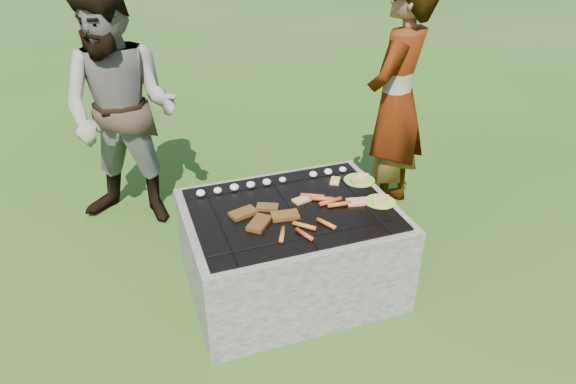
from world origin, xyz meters
The scene contains 10 objects.
lawn centered at (0.00, 0.00, 0.00)m, with size 60.00×60.00×0.00m, color #244812.
fire_pit centered at (0.00, 0.00, 0.28)m, with size 1.30×1.00×0.62m.
mushrooms centered at (-0.05, 0.33, 0.63)m, with size 1.05×0.06×0.04m.
pork_slabs centered at (-0.19, -0.05, 0.62)m, with size 0.41×0.32×0.03m.
sausages centered at (0.13, -0.11, 0.63)m, with size 0.56×0.50×0.03m.
bread_on_grate centered at (0.32, 0.03, 0.62)m, with size 0.46×0.41×0.02m.
plate_far centered at (0.56, 0.18, 0.61)m, with size 0.26×0.26×0.03m.
plate_near centered at (0.56, -0.11, 0.61)m, with size 0.26×0.26×0.03m.
cook centered at (1.10, 0.69, 0.92)m, with size 0.67×0.44×1.84m, color gray.
bystander centered at (-0.88, 1.21, 0.91)m, with size 0.89×0.69×1.82m, color gray.
Camera 1 is at (-0.91, -2.53, 2.29)m, focal length 32.00 mm.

